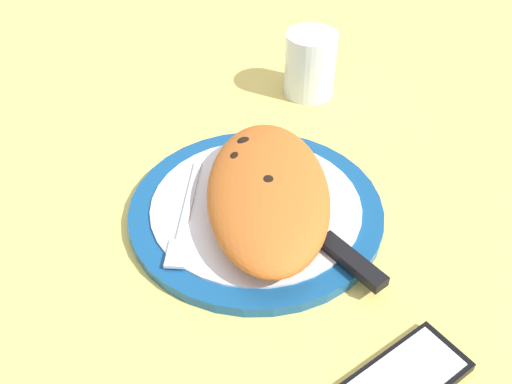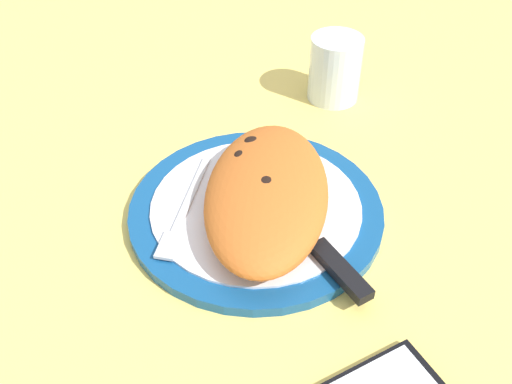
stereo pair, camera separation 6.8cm
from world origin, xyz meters
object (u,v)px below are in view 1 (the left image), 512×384
calzone (268,192)px  water_glass (310,68)px  knife (333,247)px  smartphone (405,379)px  plate (256,210)px  fork (185,220)px

calzone → water_glass: water_glass is taller
calzone → knife: calzone is taller
smartphone → knife: bearing=-167.3°
plate → calzone: 3.94cm
calzone → knife: size_ratio=1.44×
calzone → smartphone: 25.09cm
fork → calzone: bearing=95.9°
fork → smartphone: (21.78, 19.56, -1.28)cm
smartphone → water_glass: water_glass is taller
calzone → fork: (1.00, -9.76, -2.54)cm
fork → water_glass: (-28.52, 19.71, 2.42)cm
plate → knife: (8.18, 7.56, 1.36)cm
smartphone → water_glass: bearing=179.8°
smartphone → calzone: bearing=-156.7°
knife → smartphone: bearing=12.7°
calzone → knife: (7.21, 6.28, -2.25)cm
plate → knife: bearing=42.7°
plate → smartphone: 26.21cm
knife → smartphone: 16.04cm
calzone → fork: calzone is taller
knife → smartphone: knife is taller
smartphone → fork: bearing=-138.1°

